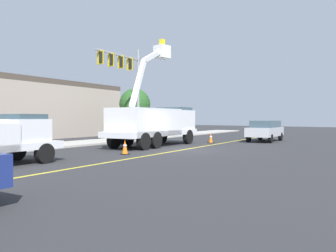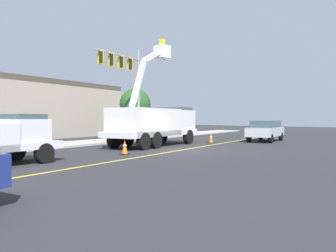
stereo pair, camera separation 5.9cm
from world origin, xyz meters
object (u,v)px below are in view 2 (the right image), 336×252
object	(u,v)px
traffic_cone_mid_rear	(211,138)
traffic_cone_mid_front	(125,147)
utility_bucket_truck	(155,122)
traffic_signal_mast	(126,74)
passing_minivan	(266,129)

from	to	relation	value
traffic_cone_mid_rear	traffic_cone_mid_front	bearing A→B (deg)	-172.03
utility_bucket_truck	traffic_signal_mast	bearing A→B (deg)	71.64
passing_minivan	traffic_cone_mid_rear	distance (m)	5.05
traffic_cone_mid_front	traffic_signal_mast	distance (m)	11.42
traffic_cone_mid_front	traffic_cone_mid_rear	world-z (taller)	traffic_cone_mid_rear
passing_minivan	traffic_cone_mid_rear	xyz separation A→B (m)	(-4.48, 2.24, -0.60)
traffic_signal_mast	traffic_cone_mid_rear	bearing A→B (deg)	-64.52
utility_bucket_truck	traffic_cone_mid_front	size ratio (longest dim) A/B	11.28
passing_minivan	traffic_cone_mid_front	bearing A→B (deg)	176.45
traffic_cone_mid_front	traffic_signal_mast	size ratio (longest dim) A/B	0.10
traffic_cone_mid_front	traffic_cone_mid_rear	distance (m)	9.79
passing_minivan	traffic_signal_mast	bearing A→B (deg)	131.17
traffic_cone_mid_rear	traffic_signal_mast	size ratio (longest dim) A/B	0.10
passing_minivan	traffic_cone_mid_front	xyz separation A→B (m)	(-14.18, 0.88, -0.60)
passing_minivan	traffic_cone_mid_front	size ratio (longest dim) A/B	6.71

